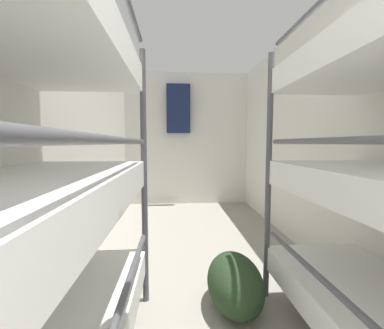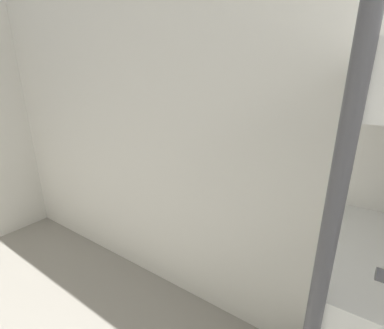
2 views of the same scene
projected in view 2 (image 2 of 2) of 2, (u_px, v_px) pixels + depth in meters
wall_right at (265, 150)px, 1.46m from camera, size 0.06×5.52×2.53m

